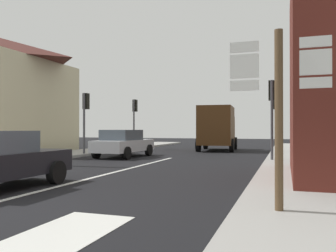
# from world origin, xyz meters

# --- Properties ---
(ground_plane) EXTENTS (80.00, 80.00, 0.00)m
(ground_plane) POSITION_xyz_m (0.00, 10.00, 0.00)
(ground_plane) COLOR black
(sidewalk_right) EXTENTS (2.80, 44.00, 0.14)m
(sidewalk_right) POSITION_xyz_m (6.18, 8.00, 0.07)
(sidewalk_right) COLOR #9E9B96
(sidewalk_right) RESTS_ON ground
(sidewalk_left) EXTENTS (2.80, 44.00, 0.14)m
(sidewalk_left) POSITION_xyz_m (-6.18, 8.00, 0.07)
(sidewalk_left) COLOR #9E9B96
(sidewalk_left) RESTS_ON ground
(lane_centre_stripe) EXTENTS (0.16, 12.00, 0.01)m
(lane_centre_stripe) POSITION_xyz_m (0.00, 6.00, 0.01)
(lane_centre_stripe) COLOR silver
(lane_centre_stripe) RESTS_ON ground
(lane_turn_arrow) EXTENTS (1.20, 2.20, 0.01)m
(lane_turn_arrow) POSITION_xyz_m (2.63, -1.00, 0.01)
(lane_turn_arrow) COLOR silver
(lane_turn_arrow) RESTS_ON ground
(sedan_far) EXTENTS (2.10, 4.26, 1.47)m
(sedan_far) POSITION_xyz_m (-2.63, 11.77, 0.76)
(sedan_far) COLOR #B7BABF
(sedan_far) RESTS_ON ground
(delivery_truck) EXTENTS (2.78, 5.14, 3.05)m
(delivery_truck) POSITION_xyz_m (1.12, 19.03, 1.65)
(delivery_truck) COLOR #4C2D14
(delivery_truck) RESTS_ON ground
(route_sign_post) EXTENTS (1.66, 0.14, 3.20)m
(route_sign_post) POSITION_xyz_m (5.56, 0.83, 1.91)
(route_sign_post) COLOR brown
(route_sign_post) RESTS_ON ground
(traffic_light_far_left) EXTENTS (0.30, 0.49, 3.72)m
(traffic_light_far_left) POSITION_xyz_m (-5.08, 18.79, 2.76)
(traffic_light_far_left) COLOR #47474C
(traffic_light_far_left) RESTS_ON ground
(traffic_light_near_right) EXTENTS (0.30, 0.49, 3.71)m
(traffic_light_near_right) POSITION_xyz_m (5.08, 11.16, 2.75)
(traffic_light_near_right) COLOR #47474C
(traffic_light_near_right) RESTS_ON ground
(traffic_light_near_left) EXTENTS (0.30, 0.49, 3.54)m
(traffic_light_near_left) POSITION_xyz_m (-5.08, 11.96, 2.62)
(traffic_light_near_left) COLOR #47474C
(traffic_light_near_left) RESTS_ON ground
(traffic_light_far_right) EXTENTS (0.30, 0.49, 3.64)m
(traffic_light_far_right) POSITION_xyz_m (5.08, 17.34, 2.70)
(traffic_light_far_right) COLOR #47474C
(traffic_light_far_right) RESTS_ON ground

